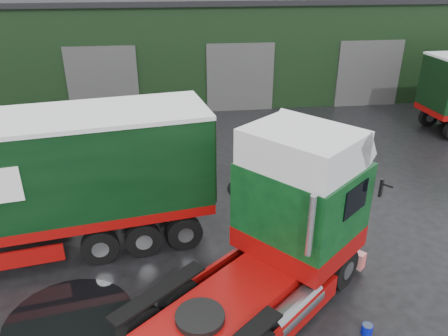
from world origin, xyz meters
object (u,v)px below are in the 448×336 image
Objects in this scene: warehouse at (227,41)px; tree_back_a at (122,6)px; wash_bucket at (367,329)px; hero_tractor at (252,239)px; tree_back_b at (299,15)px.

tree_back_a reaches higher than warehouse.
hero_tractor is at bearing 158.99° from wash_bucket.
warehouse is 4.32× the size of tree_back_b.
tree_back_b is (8.00, 10.00, 0.59)m from warehouse.
tree_back_a reaches higher than wash_bucket.
tree_back_b reaches higher than warehouse.
hero_tractor is 0.98× the size of tree_back_b.
wash_bucket is 0.03× the size of tree_back_a.
wash_bucket is 35.09m from tree_back_b.
hero_tractor is at bearing -80.37° from tree_back_a.
warehouse is 24.23m from wash_bucket.
warehouse reaches higher than wash_bucket.
tree_back_a is at bearing 180.00° from tree_back_b.
tree_back_a reaches higher than hero_tractor.
warehouse reaches higher than hero_tractor.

